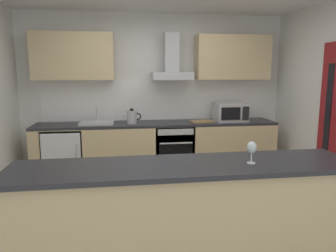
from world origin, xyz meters
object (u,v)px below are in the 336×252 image
refrigerator (65,156)px  wine_glass (252,148)px  chopping_board (202,121)px  sink (97,122)px  oven (173,150)px  kettle (132,117)px  range_hood (172,65)px  microwave (231,112)px

refrigerator → wine_glass: wine_glass is taller
refrigerator → chopping_board: bearing=-0.6°
sink → oven: bearing=-0.5°
wine_glass → oven: bearing=95.1°
sink → kettle: bearing=-4.8°
sink → wine_glass: 2.88m
refrigerator → wine_glass: bearing=-53.1°
oven → range_hood: bearing=90.0°
kettle → wine_glass: 2.62m
sink → refrigerator: bearing=-178.4°
refrigerator → wine_glass: size_ratio=4.78×
kettle → range_hood: size_ratio=0.40×
oven → kettle: kettle is taller
refrigerator → microwave: size_ratio=1.70×
kettle → wine_glass: bearing=-70.8°
wine_glass → range_hood: bearing=94.8°
kettle → wine_glass: (0.86, -2.48, 0.07)m
oven → wine_glass: bearing=-84.9°
oven → sink: size_ratio=1.60×
sink → chopping_board: 1.64m
refrigerator → wine_glass: (1.88, -2.51, 0.65)m
oven → chopping_board: (0.47, -0.02, 0.45)m
range_hood → kettle: bearing=-165.7°
sink → chopping_board: size_ratio=1.47×
wine_glass → refrigerator: bearing=126.9°
chopping_board → sink: bearing=178.8°
microwave → chopping_board: bearing=179.5°
chopping_board → kettle: bearing=-179.5°
kettle → chopping_board: size_ratio=0.85×
microwave → chopping_board: microwave is taller
oven → kettle: size_ratio=2.77×
oven → wine_glass: (0.22, -2.51, 0.61)m
refrigerator → kettle: kettle is taller
sink → chopping_board: (1.64, -0.03, -0.02)m
microwave → refrigerator: bearing=179.4°
oven → refrigerator: 1.66m
wine_glass → chopping_board: (0.25, 2.49, -0.16)m
range_hood → refrigerator: bearing=-175.4°
microwave → chopping_board: size_ratio=1.47×
chopping_board → microwave: bearing=-0.5°
oven → chopping_board: size_ratio=2.35×
oven → range_hood: range_hood is taller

